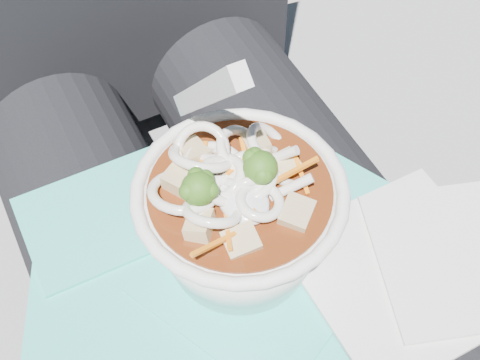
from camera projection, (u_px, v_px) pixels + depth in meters
name	position (u px, v px, depth m)	size (l,w,h in m)	color
stone_ledge	(188.00, 291.00, 0.86)	(1.00, 0.50, 0.41)	slate
lap	(242.00, 281.00, 0.55)	(0.31, 0.48, 0.14)	black
person_body	(193.00, 177.00, 0.57)	(0.34, 0.94, 0.97)	black
plastic_bag	(219.00, 268.00, 0.47)	(0.33, 0.26, 0.01)	#2DBEB1
napkins	(424.00, 266.00, 0.46)	(0.18, 0.15, 0.01)	silver
udon_bowl	(239.00, 212.00, 0.43)	(0.16, 0.16, 0.18)	white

